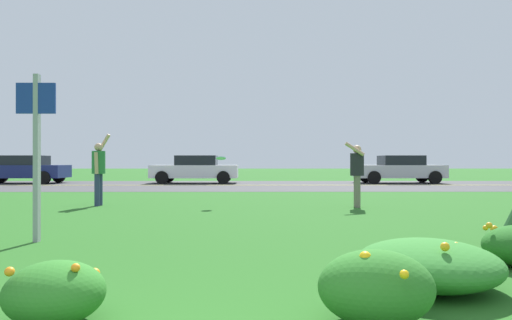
{
  "coord_description": "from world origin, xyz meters",
  "views": [
    {
      "loc": [
        0.58,
        -1.36,
        1.16
      ],
      "look_at": [
        0.66,
        9.26,
        1.18
      ],
      "focal_mm": 32.23,
      "sensor_mm": 36.0,
      "label": 1
    }
  ],
  "objects_px": {
    "car_navy_rightmost": "(22,169)",
    "person_thrower_green_shirt": "(99,168)",
    "sign_post_near_path": "(37,140)",
    "car_silver_center_left": "(399,169)",
    "person_catcher_dark_shirt": "(357,170)",
    "car_white_center_right": "(195,169)",
    "frisbee_pale_blue": "(221,158)"
  },
  "relations": [
    {
      "from": "car_white_center_right",
      "to": "person_catcher_dark_shirt",
      "type": "bearing_deg",
      "value": -65.88
    },
    {
      "from": "person_thrower_green_shirt",
      "to": "car_navy_rightmost",
      "type": "bearing_deg",
      "value": 123.53
    },
    {
      "from": "person_thrower_green_shirt",
      "to": "person_catcher_dark_shirt",
      "type": "distance_m",
      "value": 6.63
    },
    {
      "from": "person_thrower_green_shirt",
      "to": "car_white_center_right",
      "type": "relative_size",
      "value": 0.42
    },
    {
      "from": "sign_post_near_path",
      "to": "person_catcher_dark_shirt",
      "type": "height_order",
      "value": "sign_post_near_path"
    },
    {
      "from": "frisbee_pale_blue",
      "to": "person_thrower_green_shirt",
      "type": "bearing_deg",
      "value": 178.35
    },
    {
      "from": "person_thrower_green_shirt",
      "to": "car_white_center_right",
      "type": "bearing_deg",
      "value": 85.38
    },
    {
      "from": "person_thrower_green_shirt",
      "to": "car_white_center_right",
      "type": "height_order",
      "value": "person_thrower_green_shirt"
    },
    {
      "from": "frisbee_pale_blue",
      "to": "car_white_center_right",
      "type": "xyz_separation_m",
      "value": [
        -2.2,
        12.26,
        -0.49
      ]
    },
    {
      "from": "sign_post_near_path",
      "to": "person_thrower_green_shirt",
      "type": "height_order",
      "value": "sign_post_near_path"
    },
    {
      "from": "sign_post_near_path",
      "to": "car_silver_center_left",
      "type": "xyz_separation_m",
      "value": [
        10.83,
        17.5,
        -0.72
      ]
    },
    {
      "from": "person_catcher_dark_shirt",
      "to": "car_navy_rightmost",
      "type": "distance_m",
      "value": 19.34
    },
    {
      "from": "car_silver_center_left",
      "to": "person_catcher_dark_shirt",
      "type": "bearing_deg",
      "value": -112.09
    },
    {
      "from": "car_white_center_right",
      "to": "car_navy_rightmost",
      "type": "height_order",
      "value": "same"
    },
    {
      "from": "sign_post_near_path",
      "to": "frisbee_pale_blue",
      "type": "bearing_deg",
      "value": 66.5
    },
    {
      "from": "person_thrower_green_shirt",
      "to": "person_catcher_dark_shirt",
      "type": "relative_size",
      "value": 1.15
    },
    {
      "from": "frisbee_pale_blue",
      "to": "person_catcher_dark_shirt",
      "type": "bearing_deg",
      "value": -5.46
    },
    {
      "from": "frisbee_pale_blue",
      "to": "car_navy_rightmost",
      "type": "height_order",
      "value": "car_navy_rightmost"
    },
    {
      "from": "frisbee_pale_blue",
      "to": "car_white_center_right",
      "type": "height_order",
      "value": "car_white_center_right"
    },
    {
      "from": "person_thrower_green_shirt",
      "to": "car_navy_rightmost",
      "type": "xyz_separation_m",
      "value": [
        -8.06,
        12.16,
        -0.24
      ]
    },
    {
      "from": "sign_post_near_path",
      "to": "car_navy_rightmost",
      "type": "relative_size",
      "value": 0.53
    },
    {
      "from": "car_silver_center_left",
      "to": "car_white_center_right",
      "type": "xyz_separation_m",
      "value": [
        -10.74,
        0.0,
        0.0
      ]
    },
    {
      "from": "sign_post_near_path",
      "to": "car_white_center_right",
      "type": "height_order",
      "value": "sign_post_near_path"
    },
    {
      "from": "frisbee_pale_blue",
      "to": "sign_post_near_path",
      "type": "bearing_deg",
      "value": -113.5
    },
    {
      "from": "car_navy_rightmost",
      "to": "person_thrower_green_shirt",
      "type": "bearing_deg",
      "value": -56.47
    },
    {
      "from": "person_catcher_dark_shirt",
      "to": "car_white_center_right",
      "type": "distance_m",
      "value": 13.79
    },
    {
      "from": "sign_post_near_path",
      "to": "car_white_center_right",
      "type": "xyz_separation_m",
      "value": [
        0.08,
        17.5,
        -0.72
      ]
    },
    {
      "from": "person_thrower_green_shirt",
      "to": "frisbee_pale_blue",
      "type": "xyz_separation_m",
      "value": [
        3.18,
        -0.09,
        0.25
      ]
    },
    {
      "from": "sign_post_near_path",
      "to": "person_thrower_green_shirt",
      "type": "xyz_separation_m",
      "value": [
        -0.9,
        5.33,
        -0.48
      ]
    },
    {
      "from": "person_thrower_green_shirt",
      "to": "sign_post_near_path",
      "type": "bearing_deg",
      "value": -80.43
    },
    {
      "from": "car_silver_center_left",
      "to": "car_navy_rightmost",
      "type": "xyz_separation_m",
      "value": [
        -19.79,
        0.0,
        0.0
      ]
    },
    {
      "from": "person_thrower_green_shirt",
      "to": "car_white_center_right",
      "type": "xyz_separation_m",
      "value": [
        0.98,
        12.16,
        -0.24
      ]
    }
  ]
}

